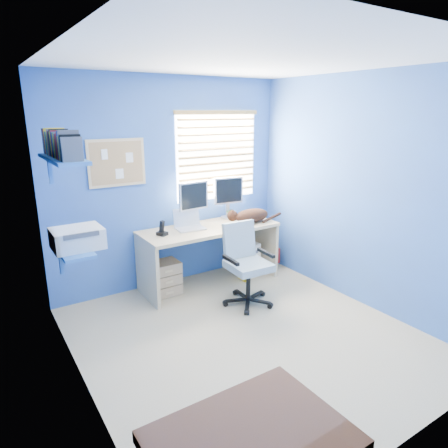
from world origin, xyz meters
TOP-DOWN VIEW (x-y plane):
  - floor at (0.00, 0.00)m, footprint 3.00×3.20m
  - ceiling at (0.00, 0.00)m, footprint 3.00×3.20m
  - wall_back at (0.00, 1.60)m, footprint 3.00×0.01m
  - wall_front at (0.00, -1.60)m, footprint 3.00×0.01m
  - wall_left at (-1.50, 0.00)m, footprint 0.01×3.20m
  - wall_right at (1.50, 0.00)m, footprint 0.01×3.20m
  - desk at (0.33, 1.26)m, footprint 1.69×0.65m
  - laptop at (0.09, 1.30)m, footprint 0.35×0.29m
  - monitor_left at (0.21, 1.44)m, footprint 0.41×0.16m
  - monitor_right at (0.75, 1.49)m, footprint 0.41×0.17m
  - phone at (-0.29, 1.26)m, footprint 0.13×0.14m
  - mug at (0.78, 1.46)m, footprint 0.10×0.09m
  - cd_spindle at (1.03, 1.39)m, footprint 0.13×0.13m
  - cat at (0.89, 1.15)m, footprint 0.54×0.40m
  - tower_pc at (0.88, 1.30)m, footprint 0.24×0.46m
  - drawer_boxes at (-0.28, 1.29)m, footprint 0.35×0.28m
  - yellow_book at (0.74, 1.10)m, footprint 0.03×0.17m
  - backpack at (1.33, 1.28)m, footprint 0.31×0.24m
  - office_chair at (0.41, 0.59)m, footprint 0.55×0.55m
  - window_blinds at (0.65, 1.57)m, footprint 1.15×0.05m
  - corkboard at (-0.65, 1.58)m, footprint 0.64×0.02m
  - wall_shelves at (-1.35, 0.75)m, footprint 0.42×0.90m

SIDE VIEW (x-z plane):
  - floor at x=0.00m, z-range 0.00..0.00m
  - yellow_book at x=0.74m, z-range 0.00..0.24m
  - backpack at x=1.33m, z-range 0.00..0.35m
  - drawer_boxes at x=-0.28m, z-range 0.00..0.41m
  - tower_pc at x=0.88m, z-range 0.00..0.45m
  - office_chair at x=0.41m, z-range -0.11..0.79m
  - desk at x=0.33m, z-range 0.00..0.74m
  - cd_spindle at x=1.03m, z-range 0.74..0.81m
  - mug at x=0.78m, z-range 0.74..0.84m
  - phone at x=-0.29m, z-range 0.74..0.91m
  - cat at x=0.89m, z-range 0.74..0.91m
  - laptop at x=0.09m, z-range 0.74..0.96m
  - monitor_left at x=0.21m, z-range 0.74..1.28m
  - monitor_right at x=0.75m, z-range 0.74..1.28m
  - wall_back at x=0.00m, z-range 0.00..2.50m
  - wall_front at x=0.00m, z-range 0.00..2.50m
  - wall_left at x=-1.50m, z-range 0.00..2.50m
  - wall_right at x=1.50m, z-range 0.00..2.50m
  - wall_shelves at x=-1.35m, z-range 0.91..1.96m
  - corkboard at x=-0.65m, z-range 1.29..1.81m
  - window_blinds at x=0.65m, z-range 1.00..2.10m
  - ceiling at x=0.00m, z-range 2.50..2.50m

